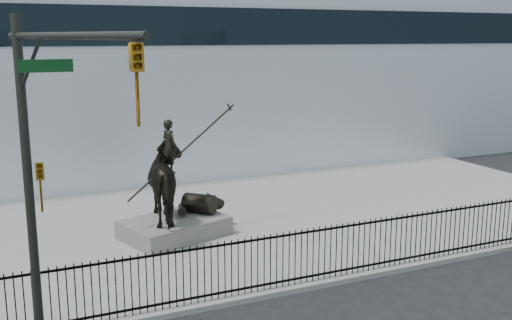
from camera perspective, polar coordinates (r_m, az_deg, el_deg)
name	(u,v)px	position (r m, az deg, el deg)	size (l,w,h in m)	color
ground	(338,305)	(15.55, 7.81, -13.49)	(120.00, 120.00, 0.00)	black
plaza	(232,224)	(21.34, -2.28, -6.07)	(30.00, 12.00, 0.15)	gray
building	(139,76)	(32.80, -11.05, 7.86)	(44.00, 14.00, 9.00)	silver
picket_fence	(314,254)	(16.18, 5.52, -8.93)	(22.10, 0.10, 1.50)	black
statue_plinth	(174,228)	(19.88, -7.78, -6.40)	(3.18, 2.18, 0.60)	#56534E
equestrian_statue	(175,181)	(19.49, -7.75, -2.04)	(3.90, 3.04, 3.45)	black
traffic_signal_left	(45,180)	(11.53, -19.42, -1.81)	(1.52, 4.84, 7.00)	black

